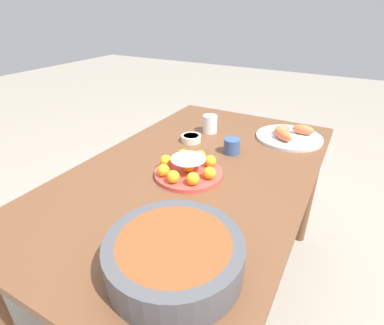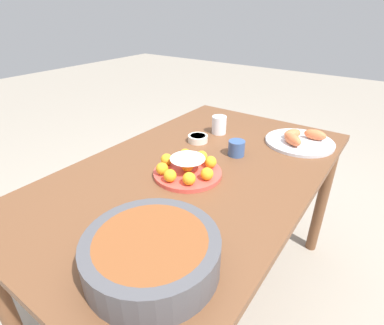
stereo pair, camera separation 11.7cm
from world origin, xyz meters
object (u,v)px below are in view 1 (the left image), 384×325
(seafood_platter, at_px, (289,135))
(cup_near, at_px, (210,124))
(serving_bowl, at_px, (174,255))
(cup_far, at_px, (232,146))
(dining_table, at_px, (196,187))
(cake_plate, at_px, (188,168))
(sauce_bowl, at_px, (191,138))

(seafood_platter, bearing_deg, cup_near, -73.62)
(serving_bowl, distance_m, seafood_platter, 0.97)
(cup_far, bearing_deg, cup_near, -132.14)
(dining_table, height_order, cake_plate, cake_plate)
(dining_table, relative_size, seafood_platter, 4.61)
(seafood_platter, bearing_deg, cup_far, -33.31)
(serving_bowl, height_order, seafood_platter, serving_bowl)
(sauce_bowl, bearing_deg, cup_near, 169.72)
(dining_table, height_order, cup_far, cup_far)
(sauce_bowl, height_order, seafood_platter, seafood_platter)
(sauce_bowl, height_order, cup_far, cup_far)
(cake_plate, xyz_separation_m, sauce_bowl, (-0.28, -0.14, -0.01))
(cup_far, bearing_deg, sauce_bowl, -95.86)
(dining_table, xyz_separation_m, sauce_bowl, (-0.22, -0.15, 0.11))
(cake_plate, height_order, seafood_platter, cake_plate)
(seafood_platter, relative_size, cup_near, 3.54)
(dining_table, bearing_deg, sauce_bowl, -146.65)
(cake_plate, distance_m, cup_near, 0.45)
(dining_table, distance_m, seafood_platter, 0.56)
(dining_table, xyz_separation_m, cup_near, (-0.37, -0.12, 0.14))
(serving_bowl, bearing_deg, dining_table, -157.60)
(seafood_platter, bearing_deg, sauce_bowl, -57.14)
(sauce_bowl, relative_size, cup_near, 1.06)
(sauce_bowl, distance_m, cup_near, 0.16)
(cup_near, xyz_separation_m, cup_far, (0.17, 0.19, -0.01))
(dining_table, height_order, cup_near, cup_near)
(cup_far, bearing_deg, cake_plate, -16.17)
(sauce_bowl, relative_size, seafood_platter, 0.30)
(dining_table, bearing_deg, cup_near, -162.34)
(seafood_platter, bearing_deg, cake_plate, -25.69)
(seafood_platter, relative_size, cup_far, 4.41)
(cake_plate, distance_m, cup_far, 0.27)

